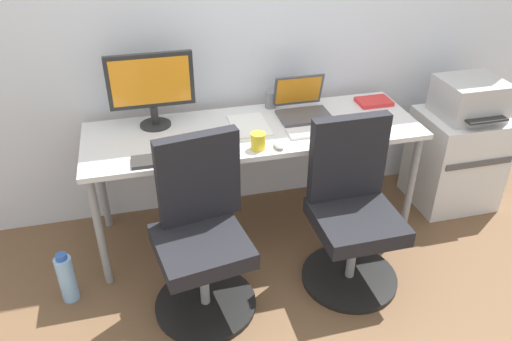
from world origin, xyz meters
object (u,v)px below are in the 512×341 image
(printer, at_px, (470,98))
(water_bottle_on_floor, at_px, (67,278))
(side_cabinet, at_px, (455,159))
(open_laptop, at_px, (302,105))
(desktop_monitor, at_px, (151,85))
(office_chair_left, at_px, (202,237))
(coffee_mug, at_px, (258,141))
(office_chair_right, at_px, (352,213))

(printer, relative_size, water_bottle_on_floor, 1.29)
(side_cabinet, height_order, water_bottle_on_floor, side_cabinet)
(water_bottle_on_floor, xyz_separation_m, open_laptop, (1.45, 0.48, 0.63))
(printer, xyz_separation_m, desktop_monitor, (-1.95, 0.18, 0.21))
(office_chair_left, distance_m, coffee_mug, 0.58)
(side_cabinet, bearing_deg, printer, -90.00)
(office_chair_right, relative_size, side_cabinet, 1.45)
(side_cabinet, xyz_separation_m, water_bottle_on_floor, (-2.52, -0.35, -0.18))
(water_bottle_on_floor, bearing_deg, printer, 7.91)
(desktop_monitor, height_order, open_laptop, desktop_monitor)
(side_cabinet, xyz_separation_m, coffee_mug, (-1.44, -0.24, 0.45))
(desktop_monitor, bearing_deg, coffee_mug, -39.06)
(office_chair_right, bearing_deg, desktop_monitor, 143.85)
(open_laptop, bearing_deg, side_cabinet, -6.73)
(office_chair_left, xyz_separation_m, open_laptop, (0.73, 0.65, 0.36))
(office_chair_left, relative_size, printer, 2.35)
(open_laptop, bearing_deg, printer, -6.78)
(side_cabinet, relative_size, printer, 1.62)
(coffee_mug, bearing_deg, water_bottle_on_floor, -173.92)
(printer, bearing_deg, side_cabinet, 90.00)
(office_chair_left, relative_size, open_laptop, 3.03)
(water_bottle_on_floor, distance_m, desktop_monitor, 1.14)
(office_chair_left, distance_m, office_chair_right, 0.82)
(office_chair_left, height_order, coffee_mug, office_chair_left)
(office_chair_right, height_order, open_laptop, open_laptop)
(office_chair_right, relative_size, open_laptop, 3.03)
(office_chair_right, xyz_separation_m, printer, (0.99, 0.52, 0.34))
(office_chair_right, xyz_separation_m, water_bottle_on_floor, (-1.53, 0.17, -0.28))
(water_bottle_on_floor, xyz_separation_m, coffee_mug, (1.08, 0.12, 0.63))
(office_chair_left, xyz_separation_m, desktop_monitor, (-0.14, 0.70, 0.55))
(side_cabinet, distance_m, printer, 0.44)
(office_chair_right, distance_m, printer, 1.17)
(desktop_monitor, distance_m, open_laptop, 0.90)
(printer, relative_size, desktop_monitor, 0.83)
(desktop_monitor, bearing_deg, water_bottle_on_floor, -137.17)
(side_cabinet, relative_size, coffee_mug, 7.05)
(office_chair_right, height_order, desktop_monitor, desktop_monitor)
(side_cabinet, height_order, desktop_monitor, desktop_monitor)
(office_chair_left, height_order, printer, office_chair_left)
(office_chair_left, height_order, office_chair_right, same)
(office_chair_right, height_order, water_bottle_on_floor, office_chair_right)
(open_laptop, bearing_deg, desktop_monitor, 176.53)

